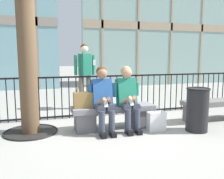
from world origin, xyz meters
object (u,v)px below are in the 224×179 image
at_px(handbag_on_bench, 84,99).
at_px(stone_bench_far, 217,108).
at_px(seated_person_with_phone, 103,97).
at_px(bystander_at_railing, 85,71).
at_px(stone_bench, 113,115).
at_px(shopping_bag, 156,121).
at_px(seated_person_companion, 128,96).
at_px(trash_can, 197,109).

height_order(handbag_on_bench, stone_bench_far, handbag_on_bench).
height_order(seated_person_with_phone, bystander_at_railing, bystander_at_railing).
height_order(stone_bench, shopping_bag, shopping_bag).
height_order(seated_person_companion, stone_bench_far, seated_person_companion).
height_order(seated_person_with_phone, trash_can, seated_person_with_phone).
xyz_separation_m(seated_person_companion, bystander_at_railing, (-0.44, 2.03, 0.35)).
height_order(stone_bench, handbag_on_bench, handbag_on_bench).
distance_m(seated_person_companion, stone_bench_far, 2.14).
height_order(seated_person_with_phone, shopping_bag, seated_person_with_phone).
distance_m(seated_person_with_phone, bystander_at_railing, 2.06).
height_order(stone_bench, seated_person_companion, seated_person_companion).
relative_size(stone_bench, seated_person_companion, 1.32).
relative_size(bystander_at_railing, trash_can, 2.10).
distance_m(seated_person_with_phone, handbag_on_bench, 0.36).
bearing_deg(stone_bench, stone_bench_far, -1.83).
xyz_separation_m(seated_person_with_phone, stone_bench_far, (2.59, 0.05, -0.38)).
xyz_separation_m(stone_bench, stone_bench_far, (2.35, -0.08, 0.00)).
bearing_deg(handbag_on_bench, stone_bench, 0.99).
relative_size(seated_person_with_phone, handbag_on_bench, 2.87).
relative_size(seated_person_with_phone, stone_bench_far, 0.76).
bearing_deg(seated_person_with_phone, stone_bench, 28.08).
height_order(handbag_on_bench, shopping_bag, handbag_on_bench).
bearing_deg(shopping_bag, handbag_on_bench, 164.74).
bearing_deg(seated_person_with_phone, handbag_on_bench, 160.70).
xyz_separation_m(seated_person_with_phone, shopping_bag, (0.97, -0.24, -0.47)).
distance_m(seated_person_with_phone, trash_can, 1.77).
xyz_separation_m(stone_bench, seated_person_companion, (0.24, -0.13, 0.38)).
bearing_deg(shopping_bag, bystander_at_railing, 112.35).
xyz_separation_m(stone_bench, handbag_on_bench, (-0.58, -0.01, 0.33)).
height_order(seated_person_companion, shopping_bag, seated_person_companion).
bearing_deg(bystander_at_railing, handbag_on_bench, -101.15).
xyz_separation_m(seated_person_companion, shopping_bag, (0.49, -0.24, -0.47)).
xyz_separation_m(stone_bench, shopping_bag, (0.73, -0.37, -0.09)).
bearing_deg(handbag_on_bench, trash_can, -16.31).
bearing_deg(seated_person_with_phone, seated_person_companion, 0.00).
relative_size(stone_bench, handbag_on_bench, 3.79).
height_order(bystander_at_railing, trash_can, bystander_at_railing).
distance_m(stone_bench, seated_person_companion, 0.47).
height_order(handbag_on_bench, trash_can, handbag_on_bench).
bearing_deg(trash_can, handbag_on_bench, 163.69).
relative_size(stone_bench_far, trash_can, 1.96).
bearing_deg(seated_person_companion, seated_person_with_phone, 180.00).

